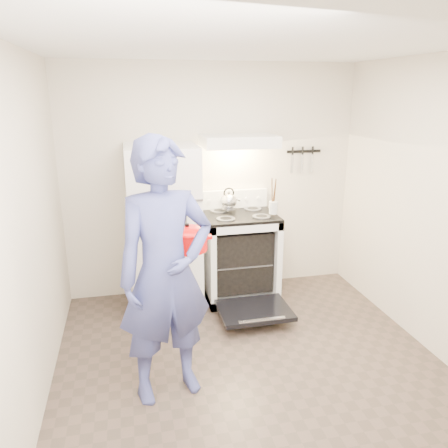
% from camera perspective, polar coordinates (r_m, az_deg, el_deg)
% --- Properties ---
extents(floor, '(3.60, 3.60, 0.00)m').
position_cam_1_polar(floor, '(3.70, 4.43, -19.54)').
color(floor, '#4D3D34').
rests_on(floor, ground).
extents(back_wall, '(3.20, 0.02, 2.50)m').
position_cam_1_polar(back_wall, '(4.82, -1.53, 5.60)').
color(back_wall, beige).
rests_on(back_wall, ground).
extents(refrigerator, '(0.70, 0.70, 1.70)m').
position_cam_1_polar(refrigerator, '(4.50, -7.87, -0.63)').
color(refrigerator, white).
rests_on(refrigerator, floor).
extents(stove_body, '(0.76, 0.65, 0.92)m').
position_cam_1_polar(stove_body, '(4.78, 2.02, -4.36)').
color(stove_body, white).
rests_on(stove_body, floor).
extents(cooktop, '(0.76, 0.65, 0.03)m').
position_cam_1_polar(cooktop, '(4.63, 2.08, 1.12)').
color(cooktop, black).
rests_on(cooktop, stove_body).
extents(backsplash, '(0.76, 0.07, 0.20)m').
position_cam_1_polar(backsplash, '(4.87, 1.24, 3.32)').
color(backsplash, white).
rests_on(backsplash, cooktop).
extents(oven_door, '(0.70, 0.54, 0.04)m').
position_cam_1_polar(oven_door, '(4.40, 3.98, -11.17)').
color(oven_door, black).
rests_on(oven_door, floor).
extents(oven_rack, '(0.60, 0.52, 0.01)m').
position_cam_1_polar(oven_rack, '(4.79, 2.02, -4.58)').
color(oven_rack, slate).
rests_on(oven_rack, stove_body).
extents(range_hood, '(0.76, 0.50, 0.12)m').
position_cam_1_polar(range_hood, '(4.56, 1.94, 10.80)').
color(range_hood, white).
rests_on(range_hood, back_wall).
extents(knife_strip, '(0.40, 0.02, 0.03)m').
position_cam_1_polar(knife_strip, '(5.06, 10.38, 9.32)').
color(knife_strip, black).
rests_on(knife_strip, back_wall).
extents(pizza_stone, '(0.32, 0.32, 0.02)m').
position_cam_1_polar(pizza_stone, '(4.80, 2.83, -4.36)').
color(pizza_stone, '#83634A').
rests_on(pizza_stone, oven_rack).
extents(tea_kettle, '(0.22, 0.18, 0.26)m').
position_cam_1_polar(tea_kettle, '(4.69, 0.63, 3.17)').
color(tea_kettle, silver).
rests_on(tea_kettle, cooktop).
extents(utensil_jar, '(0.09, 0.09, 0.13)m').
position_cam_1_polar(utensil_jar, '(4.55, 6.45, 2.15)').
color(utensil_jar, silver).
rests_on(utensil_jar, cooktop).
extents(person, '(0.80, 0.63, 1.93)m').
position_cam_1_polar(person, '(3.12, -7.62, -6.41)').
color(person, navy).
rests_on(person, floor).
extents(dutch_oven, '(0.39, 0.32, 0.25)m').
position_cam_1_polar(dutch_oven, '(3.43, -4.81, -2.19)').
color(dutch_oven, red).
rests_on(dutch_oven, person).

